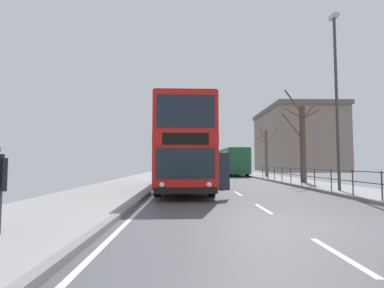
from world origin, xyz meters
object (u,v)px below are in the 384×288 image
(background_bus_far_lane, at_px, (232,161))
(bare_tree_far_01, at_px, (266,151))
(street_lamp_far_side, at_px, (336,88))
(bare_tree_far_00, at_px, (302,141))
(double_decker_bus_main, at_px, (184,149))
(background_building_00, at_px, (296,140))

(background_bus_far_lane, height_order, bare_tree_far_01, bare_tree_far_01)
(background_bus_far_lane, distance_m, street_lamp_far_side, 21.40)
(street_lamp_far_side, bearing_deg, bare_tree_far_00, 83.64)
(background_bus_far_lane, distance_m, bare_tree_far_01, 5.49)
(double_decker_bus_main, xyz_separation_m, bare_tree_far_00, (8.28, 4.28, 0.76))
(background_bus_far_lane, xyz_separation_m, background_building_00, (14.28, 17.56, 3.92))
(bare_tree_far_00, xyz_separation_m, background_building_00, (11.55, 32.34, 2.60))
(street_lamp_far_side, relative_size, bare_tree_far_01, 1.62)
(background_bus_far_lane, distance_m, background_building_00, 22.97)
(bare_tree_far_00, relative_size, background_building_00, 0.35)
(double_decker_bus_main, bearing_deg, bare_tree_far_00, 27.35)
(street_lamp_far_side, bearing_deg, double_decker_bus_main, 165.50)
(bare_tree_far_00, relative_size, bare_tree_far_01, 1.17)
(double_decker_bus_main, distance_m, background_building_00, 41.78)
(background_bus_far_lane, height_order, bare_tree_far_00, bare_tree_far_00)
(double_decker_bus_main, bearing_deg, background_building_00, 61.56)
(street_lamp_far_side, bearing_deg, background_building_00, 72.39)
(bare_tree_far_01, relative_size, background_building_00, 0.30)
(bare_tree_far_00, bearing_deg, street_lamp_far_side, -96.36)
(double_decker_bus_main, xyz_separation_m, bare_tree_far_01, (8.48, 14.52, 0.45))
(double_decker_bus_main, relative_size, background_building_00, 0.59)
(street_lamp_far_side, xyz_separation_m, bare_tree_far_01, (0.90, 16.49, -2.46))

